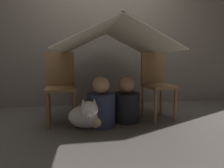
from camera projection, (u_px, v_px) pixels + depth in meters
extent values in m
plane|color=#47423D|center=(113.00, 124.00, 2.22)|extent=(8.80, 8.80, 0.00)
cube|color=#6B6056|center=(104.00, 34.00, 3.07)|extent=(7.00, 0.05, 2.50)
cylinder|color=brown|center=(47.00, 112.00, 1.99)|extent=(0.04, 0.04, 0.43)
cylinder|color=brown|center=(75.00, 110.00, 2.08)|extent=(0.04, 0.04, 0.43)
cylinder|color=brown|center=(49.00, 105.00, 2.29)|extent=(0.04, 0.04, 0.43)
cylinder|color=brown|center=(73.00, 103.00, 2.37)|extent=(0.04, 0.04, 0.43)
cube|color=brown|center=(61.00, 89.00, 2.15)|extent=(0.41, 0.41, 0.04)
cube|color=brown|center=(60.00, 69.00, 2.28)|extent=(0.36, 0.07, 0.43)
cylinder|color=brown|center=(155.00, 107.00, 2.18)|extent=(0.04, 0.04, 0.43)
cylinder|color=brown|center=(175.00, 105.00, 2.29)|extent=(0.04, 0.04, 0.43)
cylinder|color=brown|center=(143.00, 102.00, 2.47)|extent=(0.04, 0.04, 0.43)
cylinder|color=brown|center=(161.00, 100.00, 2.58)|extent=(0.04, 0.04, 0.43)
cube|color=brown|center=(159.00, 86.00, 2.35)|extent=(0.43, 0.43, 0.04)
cube|color=brown|center=(153.00, 68.00, 2.47)|extent=(0.36, 0.10, 0.43)
cube|color=silver|center=(86.00, 39.00, 2.12)|extent=(0.65, 1.29, 0.33)
cube|color=silver|center=(137.00, 40.00, 2.22)|extent=(0.65, 1.29, 0.33)
cube|color=silver|center=(112.00, 26.00, 2.15)|extent=(0.04, 1.29, 0.01)
cylinder|color=#2D3351|center=(101.00, 109.00, 2.15)|extent=(0.35, 0.35, 0.40)
sphere|color=tan|center=(101.00, 85.00, 2.11)|extent=(0.21, 0.21, 0.21)
cylinder|color=black|center=(126.00, 107.00, 2.30)|extent=(0.35, 0.35, 0.38)
sphere|color=#9E7556|center=(127.00, 85.00, 2.26)|extent=(0.21, 0.21, 0.21)
ellipsoid|color=silver|center=(89.00, 116.00, 2.07)|extent=(0.48, 0.20, 0.29)
sphere|color=silver|center=(89.00, 110.00, 1.87)|extent=(0.20, 0.20, 0.20)
ellipsoid|color=silver|center=(89.00, 114.00, 1.79)|extent=(0.08, 0.10, 0.07)
cone|color=silver|center=(83.00, 103.00, 1.85)|extent=(0.07, 0.07, 0.09)
cone|color=silver|center=(94.00, 103.00, 1.87)|extent=(0.07, 0.07, 0.09)
sphere|color=beige|center=(96.00, 121.00, 2.06)|extent=(0.18, 0.18, 0.18)
sphere|color=beige|center=(96.00, 110.00, 2.04)|extent=(0.11, 0.11, 0.11)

